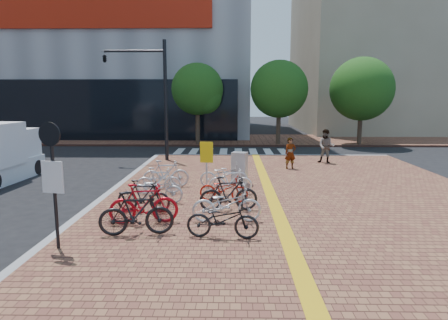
{
  "coord_description": "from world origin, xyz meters",
  "views": [
    {
      "loc": [
        0.6,
        -12.15,
        3.7
      ],
      "look_at": [
        0.28,
        2.76,
        1.3
      ],
      "focal_mm": 32.0,
      "sensor_mm": 36.0,
      "label": 1
    }
  ],
  "objects_px": {
    "bike_0": "(136,214)",
    "yellow_sign": "(206,157)",
    "bike_3": "(157,189)",
    "pedestrian_b": "(326,146)",
    "bike_10": "(230,181)",
    "bike_2": "(143,196)",
    "bike_6": "(223,219)",
    "bike_9": "(224,189)",
    "bike_11": "(224,175)",
    "bike_1": "(144,204)",
    "bike_7": "(227,204)",
    "pedestrian_a": "(290,153)",
    "bike_4": "(159,181)",
    "bike_8": "(229,194)",
    "notice_sign": "(52,170)",
    "bike_5": "(166,174)",
    "traffic_light_pole": "(138,78)",
    "utility_box": "(239,168)"
  },
  "relations": [
    {
      "from": "bike_0",
      "to": "pedestrian_a",
      "type": "xyz_separation_m",
      "value": [
        5.3,
        9.63,
        0.2
      ]
    },
    {
      "from": "bike_3",
      "to": "pedestrian_b",
      "type": "bearing_deg",
      "value": -35.85
    },
    {
      "from": "bike_0",
      "to": "bike_6",
      "type": "distance_m",
      "value": 2.23
    },
    {
      "from": "bike_9",
      "to": "bike_6",
      "type": "bearing_deg",
      "value": -169.85
    },
    {
      "from": "bike_1",
      "to": "bike_8",
      "type": "height_order",
      "value": "bike_1"
    },
    {
      "from": "bike_7",
      "to": "bike_11",
      "type": "xyz_separation_m",
      "value": [
        -0.18,
        4.35,
        -0.03
      ]
    },
    {
      "from": "bike_9",
      "to": "bike_2",
      "type": "bearing_deg",
      "value": 127.34
    },
    {
      "from": "utility_box",
      "to": "yellow_sign",
      "type": "bearing_deg",
      "value": -143.73
    },
    {
      "from": "utility_box",
      "to": "bike_5",
      "type": "bearing_deg",
      "value": -166.55
    },
    {
      "from": "bike_9",
      "to": "bike_10",
      "type": "bearing_deg",
      "value": -2.11
    },
    {
      "from": "bike_2",
      "to": "yellow_sign",
      "type": "distance_m",
      "value": 3.66
    },
    {
      "from": "bike_0",
      "to": "pedestrian_b",
      "type": "height_order",
      "value": "pedestrian_b"
    },
    {
      "from": "bike_0",
      "to": "bike_2",
      "type": "relative_size",
      "value": 1.14
    },
    {
      "from": "bike_11",
      "to": "bike_8",
      "type": "bearing_deg",
      "value": -177.6
    },
    {
      "from": "bike_10",
      "to": "pedestrian_b",
      "type": "xyz_separation_m",
      "value": [
        5.06,
        6.86,
        0.42
      ]
    },
    {
      "from": "notice_sign",
      "to": "bike_3",
      "type": "bearing_deg",
      "value": 69.37
    },
    {
      "from": "bike_3",
      "to": "bike_6",
      "type": "distance_m",
      "value": 4.06
    },
    {
      "from": "bike_10",
      "to": "traffic_light_pole",
      "type": "bearing_deg",
      "value": 33.29
    },
    {
      "from": "bike_4",
      "to": "yellow_sign",
      "type": "xyz_separation_m",
      "value": [
        1.7,
        0.81,
        0.77
      ]
    },
    {
      "from": "bike_2",
      "to": "bike_5",
      "type": "bearing_deg",
      "value": 3.74
    },
    {
      "from": "bike_10",
      "to": "pedestrian_a",
      "type": "relative_size",
      "value": 1.03
    },
    {
      "from": "bike_0",
      "to": "yellow_sign",
      "type": "relative_size",
      "value": 1.04
    },
    {
      "from": "bike_9",
      "to": "traffic_light_pole",
      "type": "xyz_separation_m",
      "value": [
        -4.89,
        8.85,
        4.08
      ]
    },
    {
      "from": "bike_0",
      "to": "traffic_light_pole",
      "type": "height_order",
      "value": "traffic_light_pole"
    },
    {
      "from": "bike_6",
      "to": "pedestrian_b",
      "type": "xyz_separation_m",
      "value": [
        5.23,
        11.51,
        0.42
      ]
    },
    {
      "from": "bike_8",
      "to": "bike_11",
      "type": "xyz_separation_m",
      "value": [
        -0.22,
        3.24,
        -0.06
      ]
    },
    {
      "from": "bike_4",
      "to": "bike_9",
      "type": "bearing_deg",
      "value": -118.83
    },
    {
      "from": "bike_4",
      "to": "bike_10",
      "type": "relative_size",
      "value": 1.04
    },
    {
      "from": "bike_3",
      "to": "bike_4",
      "type": "height_order",
      "value": "bike_4"
    },
    {
      "from": "bike_0",
      "to": "bike_7",
      "type": "distance_m",
      "value": 2.57
    },
    {
      "from": "bike_1",
      "to": "pedestrian_b",
      "type": "height_order",
      "value": "pedestrian_b"
    },
    {
      "from": "bike_5",
      "to": "bike_6",
      "type": "xyz_separation_m",
      "value": [
        2.36,
        -5.59,
        -0.06
      ]
    },
    {
      "from": "bike_1",
      "to": "bike_3",
      "type": "bearing_deg",
      "value": -8.7
    },
    {
      "from": "bike_11",
      "to": "bike_1",
      "type": "bearing_deg",
      "value": 153.32
    },
    {
      "from": "bike_4",
      "to": "notice_sign",
      "type": "bearing_deg",
      "value": 159.35
    },
    {
      "from": "bike_2",
      "to": "bike_6",
      "type": "xyz_separation_m",
      "value": [
        2.5,
        -2.22,
        -0.02
      ]
    },
    {
      "from": "bike_6",
      "to": "pedestrian_a",
      "type": "relative_size",
      "value": 1.19
    },
    {
      "from": "bike_0",
      "to": "bike_8",
      "type": "height_order",
      "value": "bike_0"
    },
    {
      "from": "yellow_sign",
      "to": "bike_6",
      "type": "bearing_deg",
      "value": -82.0
    },
    {
      "from": "bike_0",
      "to": "bike_1",
      "type": "height_order",
      "value": "bike_1"
    },
    {
      "from": "bike_6",
      "to": "yellow_sign",
      "type": "relative_size",
      "value": 1.0
    },
    {
      "from": "bike_4",
      "to": "bike_10",
      "type": "height_order",
      "value": "bike_4"
    },
    {
      "from": "bike_8",
      "to": "bike_10",
      "type": "xyz_separation_m",
      "value": [
        0.04,
        2.23,
        -0.07
      ]
    },
    {
      "from": "bike_5",
      "to": "bike_3",
      "type": "bearing_deg",
      "value": 171.34
    },
    {
      "from": "bike_0",
      "to": "pedestrian_a",
      "type": "relative_size",
      "value": 1.24
    },
    {
      "from": "yellow_sign",
      "to": "bike_5",
      "type": "bearing_deg",
      "value": 171.31
    },
    {
      "from": "bike_2",
      "to": "bike_3",
      "type": "xyz_separation_m",
      "value": [
        0.2,
        1.12,
        -0.03
      ]
    },
    {
      "from": "bike_6",
      "to": "utility_box",
      "type": "bearing_deg",
      "value": 0.61
    },
    {
      "from": "bike_1",
      "to": "bike_6",
      "type": "relative_size",
      "value": 1.05
    },
    {
      "from": "bike_2",
      "to": "yellow_sign",
      "type": "xyz_separation_m",
      "value": [
        1.74,
        3.13,
        0.76
      ]
    }
  ]
}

